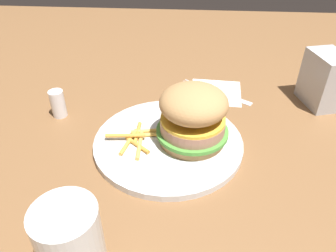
% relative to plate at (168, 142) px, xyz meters
% --- Properties ---
extents(ground_plane, '(1.60, 1.60, 0.00)m').
position_rel_plate_xyz_m(ground_plane, '(0.00, -0.01, -0.01)').
color(ground_plane, brown).
extents(plate, '(0.26, 0.26, 0.01)m').
position_rel_plate_xyz_m(plate, '(0.00, 0.00, 0.00)').
color(plate, silver).
rests_on(plate, ground_plane).
extents(sandwich, '(0.12, 0.12, 0.10)m').
position_rel_plate_xyz_m(sandwich, '(0.04, 0.00, 0.06)').
color(sandwich, tan).
rests_on(sandwich, plate).
extents(fries_pile, '(0.09, 0.10, 0.01)m').
position_rel_plate_xyz_m(fries_pile, '(-0.06, -0.01, 0.01)').
color(fries_pile, gold).
rests_on(fries_pile, plate).
extents(napkin, '(0.12, 0.12, 0.00)m').
position_rel_plate_xyz_m(napkin, '(0.09, 0.19, -0.01)').
color(napkin, white).
rests_on(napkin, ground_plane).
extents(fork, '(0.15, 0.11, 0.00)m').
position_rel_plate_xyz_m(fork, '(0.09, 0.19, -0.00)').
color(fork, silver).
rests_on(fork, napkin).
extents(drink_glass, '(0.07, 0.07, 0.10)m').
position_rel_plate_xyz_m(drink_glass, '(-0.09, -0.24, 0.04)').
color(drink_glass, silver).
rests_on(drink_glass, ground_plane).
extents(napkin_dispenser, '(0.08, 0.10, 0.11)m').
position_rel_plate_xyz_m(napkin_dispenser, '(0.31, 0.16, 0.05)').
color(napkin_dispenser, '#B7BABF').
rests_on(napkin_dispenser, ground_plane).
extents(salt_shaker, '(0.03, 0.03, 0.06)m').
position_rel_plate_xyz_m(salt_shaker, '(-0.22, 0.08, 0.02)').
color(salt_shaker, white).
rests_on(salt_shaker, ground_plane).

